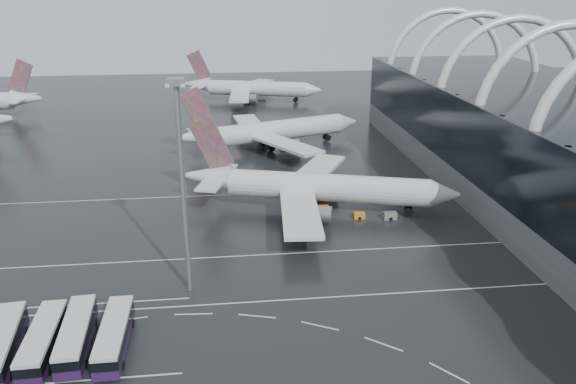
{
  "coord_description": "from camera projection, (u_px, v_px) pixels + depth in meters",
  "views": [
    {
      "loc": [
        -4.24,
        -68.44,
        40.59
      ],
      "look_at": [
        6.23,
        21.49,
        7.0
      ],
      "focal_mm": 35.0,
      "sensor_mm": 36.0,
      "label": 1
    }
  ],
  "objects": [
    {
      "name": "gse_cart_belly_e",
      "position": [
        322.0,
        209.0,
        105.82
      ],
      "size": [
        2.53,
        1.49,
        1.38
      ],
      "primitive_type": "cube",
      "color": "orange",
      "rests_on": "ground"
    },
    {
      "name": "lane_marking_near",
      "position": [
        263.0,
        301.0,
        76.45
      ],
      "size": [
        120.0,
        0.25,
        0.01
      ],
      "primitive_type": "cube",
      "color": "beige",
      "rests_on": "ground"
    },
    {
      "name": "lane_marking_far",
      "position": [
        248.0,
        194.0,
        115.56
      ],
      "size": [
        120.0,
        0.25,
        0.01
      ],
      "primitive_type": "cube",
      "color": "beige",
      "rests_on": "ground"
    },
    {
      "name": "airliner_gate_b",
      "position": [
        270.0,
        132.0,
        146.37
      ],
      "size": [
        49.5,
        43.98,
        17.66
      ],
      "rotation": [
        0.0,
        0.0,
        0.34
      ],
      "color": "silver",
      "rests_on": "ground"
    },
    {
      "name": "bus_bay_line_north",
      "position": [
        84.0,
        304.0,
        75.71
      ],
      "size": [
        28.0,
        0.25,
        0.01
      ],
      "primitive_type": "cube",
      "color": "beige",
      "rests_on": "ground"
    },
    {
      "name": "bus_row_near_a",
      "position": [
        2.0,
        345.0,
        64.2
      ],
      "size": [
        4.7,
        13.99,
        3.38
      ],
      "rotation": [
        0.0,
        0.0,
        1.69
      ],
      "color": "#29133B",
      "rests_on": "ground"
    },
    {
      "name": "bus_row_near_b",
      "position": [
        43.0,
        340.0,
        65.09
      ],
      "size": [
        3.47,
        13.2,
        3.23
      ],
      "rotation": [
        0.0,
        0.0,
        1.6
      ],
      "color": "#29133B",
      "rests_on": "ground"
    },
    {
      "name": "bus_bay_line_south",
      "position": [
        51.0,
        383.0,
        60.81
      ],
      "size": [
        28.0,
        0.25,
        0.01
      ],
      "primitive_type": "cube",
      "color": "beige",
      "rests_on": "ground"
    },
    {
      "name": "ground",
      "position": [
        262.0,
        294.0,
        78.31
      ],
      "size": [
        420.0,
        420.0,
        0.0
      ],
      "primitive_type": "plane",
      "color": "black",
      "rests_on": "ground"
    },
    {
      "name": "gse_cart_belly_a",
      "position": [
        359.0,
        215.0,
        103.46
      ],
      "size": [
        2.05,
        1.21,
        1.12
      ],
      "primitive_type": "cube",
      "color": "orange",
      "rests_on": "ground"
    },
    {
      "name": "lane_marking_mid",
      "position": [
        256.0,
        255.0,
        89.49
      ],
      "size": [
        120.0,
        0.25,
        0.01
      ],
      "primitive_type": "cube",
      "color": "beige",
      "rests_on": "ground"
    },
    {
      "name": "gse_cart_belly_d",
      "position": [
        390.0,
        216.0,
        103.1
      ],
      "size": [
        2.38,
        1.41,
        1.3
      ],
      "primitive_type": "cube",
      "color": "slate",
      "rests_on": "ground"
    },
    {
      "name": "airliner_main",
      "position": [
        314.0,
        188.0,
        106.2
      ],
      "size": [
        51.31,
        44.4,
        17.66
      ],
      "rotation": [
        0.0,
        0.0,
        -0.28
      ],
      "color": "silver",
      "rests_on": "ground"
    },
    {
      "name": "airliner_gate_c",
      "position": [
        250.0,
        89.0,
        205.95
      ],
      "size": [
        50.42,
        45.84,
        18.21
      ],
      "rotation": [
        0.0,
        0.0,
        -0.27
      ],
      "color": "silver",
      "rests_on": "ground"
    },
    {
      "name": "bus_row_near_d",
      "position": [
        114.0,
        335.0,
        66.1
      ],
      "size": [
        3.24,
        13.07,
        3.21
      ],
      "rotation": [
        0.0,
        0.0,
        1.58
      ],
      "color": "#29133B",
      "rests_on": "ground"
    },
    {
      "name": "bus_row_near_c",
      "position": [
        76.0,
        335.0,
        66.13
      ],
      "size": [
        3.82,
        13.4,
        3.26
      ],
      "rotation": [
        0.0,
        0.0,
        1.63
      ],
      "color": "#29133B",
      "rests_on": "ground"
    },
    {
      "name": "floodlight_mast",
      "position": [
        181.0,
        164.0,
        72.97
      ],
      "size": [
        2.28,
        2.28,
        29.71
      ],
      "color": "gray",
      "rests_on": "ground"
    }
  ]
}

